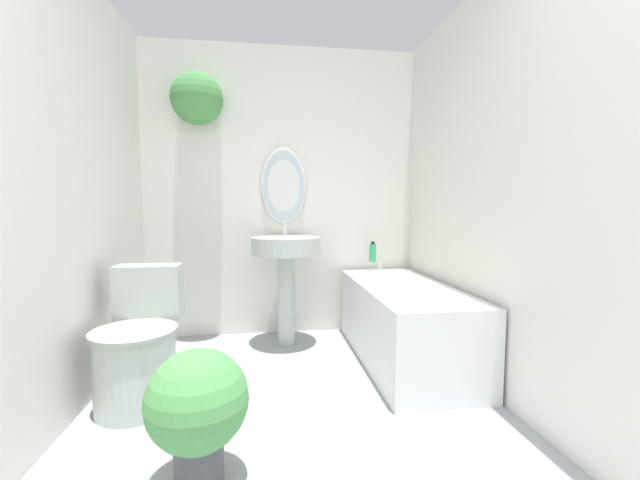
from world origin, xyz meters
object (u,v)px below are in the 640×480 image
(pedestal_sink, at_px, (286,260))
(potted_plant, at_px, (198,406))
(shampoo_bottle, at_px, (373,252))
(toilet, at_px, (139,350))
(bathtub, at_px, (404,321))

(pedestal_sink, height_order, potted_plant, pedestal_sink)
(pedestal_sink, height_order, shampoo_bottle, pedestal_sink)
(toilet, xyz_separation_m, shampoo_bottle, (1.60, 1.00, 0.40))
(toilet, bearing_deg, pedestal_sink, 43.65)
(bathtub, xyz_separation_m, shampoo_bottle, (-0.05, 0.63, 0.41))
(toilet, relative_size, shampoo_bottle, 4.27)
(toilet, relative_size, bathtub, 0.52)
(bathtub, bearing_deg, potted_plant, -138.47)
(pedestal_sink, distance_m, bathtub, 0.99)
(bathtub, xyz_separation_m, potted_plant, (-1.22, -1.08, 0.04))
(bathtub, distance_m, potted_plant, 1.64)
(shampoo_bottle, bearing_deg, potted_plant, -124.35)
(pedestal_sink, distance_m, shampoo_bottle, 0.77)
(pedestal_sink, bearing_deg, shampoo_bottle, 13.98)
(toilet, height_order, shampoo_bottle, shampoo_bottle)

